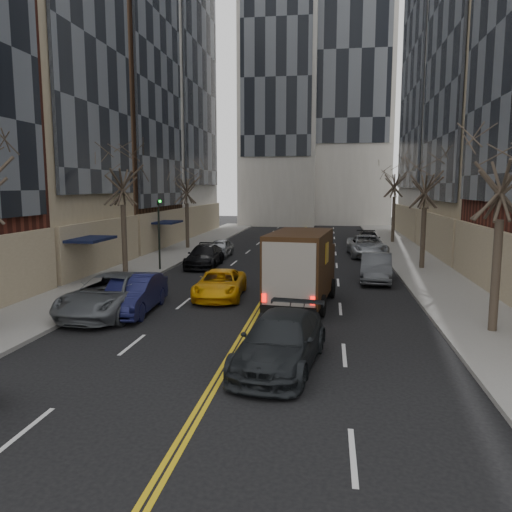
% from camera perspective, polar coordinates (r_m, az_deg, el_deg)
% --- Properties ---
extents(ground, '(160.00, 160.00, 0.00)m').
position_cam_1_polar(ground, '(9.50, -12.47, -25.85)').
color(ground, black).
rests_on(ground, ground).
extents(sidewalk_left, '(4.00, 66.00, 0.15)m').
position_cam_1_polar(sidewalk_left, '(36.73, -10.71, -0.26)').
color(sidewalk_left, slate).
rests_on(sidewalk_left, ground).
extents(sidewalk_right, '(4.00, 66.00, 0.15)m').
position_cam_1_polar(sidewalk_right, '(35.26, 18.15, -0.87)').
color(sidewalk_right, slate).
rests_on(sidewalk_right, ground).
extents(streetwall_left, '(14.00, 49.50, 36.00)m').
position_cam_1_polar(streetwall_left, '(44.03, -19.16, 21.10)').
color(streetwall_left, '#562319').
rests_on(streetwall_left, ground).
extents(tree_lf_mid, '(3.20, 3.20, 8.91)m').
position_cam_1_polar(tree_lf_mid, '(29.79, -15.12, 10.29)').
color(tree_lf_mid, '#382D23').
rests_on(tree_lf_mid, sidewalk_left).
extents(tree_lf_far, '(3.20, 3.20, 8.12)m').
position_cam_1_polar(tree_lf_far, '(42.02, -7.97, 8.96)').
color(tree_lf_far, '#382D23').
rests_on(tree_lf_far, sidewalk_left).
extents(tree_rt_near, '(3.20, 3.20, 8.71)m').
position_cam_1_polar(tree_rt_near, '(19.29, 26.51, 10.71)').
color(tree_rt_near, '#382D23').
rests_on(tree_rt_near, sidewalk_right).
extents(tree_rt_mid, '(3.20, 3.20, 8.32)m').
position_cam_1_polar(tree_rt_mid, '(32.88, 18.86, 9.15)').
color(tree_rt_mid, '#382D23').
rests_on(tree_rt_mid, sidewalk_right).
extents(tree_rt_far, '(3.20, 3.20, 9.11)m').
position_cam_1_polar(tree_rt_far, '(47.73, 15.62, 9.48)').
color(tree_rt_far, '#382D23').
rests_on(tree_rt_far, sidewalk_right).
extents(traffic_signal, '(0.29, 0.26, 4.70)m').
position_cam_1_polar(traffic_signal, '(31.20, -11.04, 3.35)').
color(traffic_signal, black).
rests_on(traffic_signal, sidewalk_left).
extents(ups_truck, '(3.02, 6.31, 3.33)m').
position_cam_1_polar(ups_truck, '(21.95, 5.21, -1.43)').
color(ups_truck, black).
rests_on(ups_truck, ground).
extents(observer_sedan, '(2.82, 5.47, 1.52)m').
position_cam_1_polar(observer_sedan, '(14.82, 2.85, -9.71)').
color(observer_sedan, black).
rests_on(observer_sedan, ground).
extents(taxi, '(2.44, 4.78, 1.29)m').
position_cam_1_polar(taxi, '(23.74, -4.14, -3.24)').
color(taxi, '#E8A209').
rests_on(taxi, ground).
extents(pedestrian, '(0.68, 0.82, 1.93)m').
position_cam_1_polar(pedestrian, '(23.72, 4.66, -2.47)').
color(pedestrian, black).
rests_on(pedestrian, ground).
extents(parked_lf_b, '(1.95, 4.89, 1.58)m').
position_cam_1_polar(parked_lf_b, '(21.51, -13.84, -4.24)').
color(parked_lf_b, '#121438').
rests_on(parked_lf_b, ground).
extents(parked_lf_c, '(3.08, 6.06, 1.64)m').
position_cam_1_polar(parked_lf_c, '(21.53, -16.15, -4.24)').
color(parked_lf_c, '#53575B').
rests_on(parked_lf_c, ground).
extents(parked_lf_d, '(2.14, 4.95, 1.42)m').
position_cam_1_polar(parked_lf_d, '(32.84, -5.90, -0.02)').
color(parked_lf_d, black).
rests_on(parked_lf_d, ground).
extents(parked_lf_e, '(1.63, 3.92, 1.33)m').
position_cam_1_polar(parked_lf_e, '(37.32, -4.15, 0.90)').
color(parked_lf_e, '#9EA2A5').
rests_on(parked_lf_e, ground).
extents(parked_rt_a, '(2.02, 4.80, 1.54)m').
position_cam_1_polar(parked_rt_a, '(28.54, 13.57, -1.29)').
color(parked_rt_a, '#44474B').
rests_on(parked_rt_a, ground).
extents(parked_rt_b, '(2.99, 5.90, 1.60)m').
position_cam_1_polar(parked_rt_b, '(38.45, 12.56, 1.14)').
color(parked_rt_b, '#AAAEB2').
rests_on(parked_rt_b, ground).
extents(parked_rt_c, '(2.02, 4.78, 1.38)m').
position_cam_1_polar(parked_rt_c, '(43.95, 12.70, 1.83)').
color(parked_rt_c, black).
rests_on(parked_rt_c, ground).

